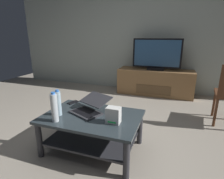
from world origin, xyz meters
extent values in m
plane|color=#9E9384|center=(0.00, 0.00, 0.00)|extent=(7.68, 7.68, 0.00)
cube|color=#A8B2A8|center=(0.00, 2.52, 1.40)|extent=(6.40, 0.12, 2.80)
cube|color=#2D383D|center=(-0.08, -0.07, 0.39)|extent=(1.02, 0.68, 0.03)
cube|color=#2D2D33|center=(-0.08, -0.07, 0.14)|extent=(0.90, 0.60, 0.02)
cylinder|color=#2D2D33|center=(-0.54, -0.36, 0.19)|extent=(0.06, 0.06, 0.38)
cylinder|color=#2D2D33|center=(0.38, -0.36, 0.19)|extent=(0.06, 0.06, 0.38)
cylinder|color=#2D2D33|center=(-0.54, 0.23, 0.19)|extent=(0.06, 0.06, 0.38)
cylinder|color=#2D2D33|center=(0.38, 0.23, 0.19)|extent=(0.06, 0.06, 0.38)
cube|color=olive|center=(0.31, 2.20, 0.27)|extent=(1.55, 0.50, 0.53)
cube|color=brown|center=(0.31, 1.95, 0.16)|extent=(0.70, 0.01, 0.19)
cube|color=black|center=(0.31, 2.18, 0.56)|extent=(0.34, 0.20, 0.05)
cube|color=black|center=(0.31, 2.18, 0.87)|extent=(0.98, 0.04, 0.58)
cube|color=#2D517A|center=(0.31, 2.16, 0.87)|extent=(0.91, 0.01, 0.52)
cylinder|color=#59331E|center=(1.32, 1.36, 0.21)|extent=(0.04, 0.04, 0.41)
cylinder|color=#59331E|center=(1.28, 0.98, 0.21)|extent=(0.04, 0.04, 0.41)
cube|color=#333338|center=(-0.16, -0.04, 0.42)|extent=(0.39, 0.34, 0.02)
cube|color=black|center=(-0.16, -0.04, 0.43)|extent=(0.34, 0.28, 0.00)
cube|color=#333338|center=(-0.10, 0.09, 0.53)|extent=(0.39, 0.33, 0.08)
cube|color=teal|center=(-0.10, 0.09, 0.53)|extent=(0.35, 0.29, 0.06)
cube|color=white|center=(0.19, -0.15, 0.49)|extent=(0.13, 0.10, 0.16)
cube|color=#19D84C|center=(0.19, -0.20, 0.44)|extent=(0.08, 0.00, 0.01)
cylinder|color=silver|center=(-0.36, -0.31, 0.55)|extent=(0.07, 0.07, 0.28)
cylinder|color=blue|center=(-0.36, -0.31, 0.70)|extent=(0.04, 0.04, 0.02)
cylinder|color=silver|center=(-0.41, -0.17, 0.54)|extent=(0.06, 0.06, 0.26)
cylinder|color=blue|center=(-0.41, -0.17, 0.68)|extent=(0.04, 0.04, 0.02)
cube|color=black|center=(-0.47, 0.20, 0.41)|extent=(0.11, 0.16, 0.01)
cube|color=#99999E|center=(0.14, 0.11, 0.42)|extent=(0.11, 0.16, 0.02)
camera|label=1|loc=(0.71, -1.64, 1.21)|focal=28.99mm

